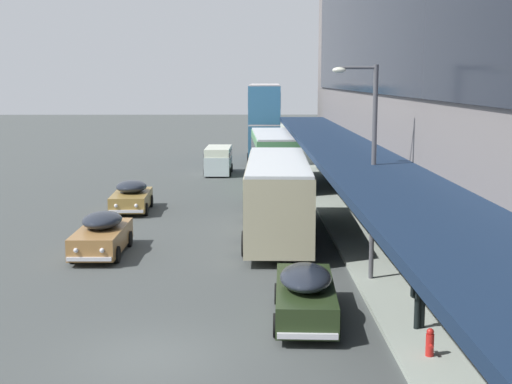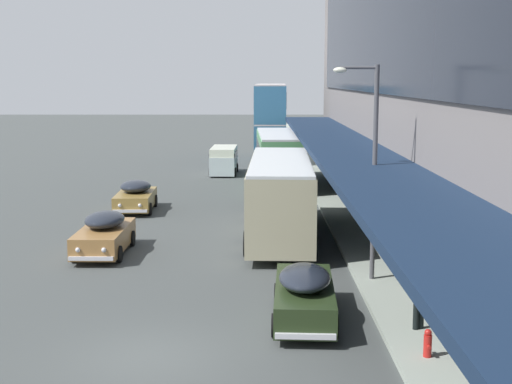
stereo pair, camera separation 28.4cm
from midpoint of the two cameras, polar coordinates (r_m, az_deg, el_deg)
ground at (r=18.24m, az=-8.31°, el=-13.00°), size 240.00×240.00×0.00m
transit_bus_kerbside_front at (r=59.40m, az=1.08°, el=5.79°), size 2.95×10.63×6.37m
transit_bus_kerbside_rear at (r=45.18m, az=1.78°, el=2.89°), size 3.01×10.16×3.43m
transit_bus_kerbside_far at (r=30.59m, az=1.98°, el=-0.11°), size 3.09×10.81×3.41m
sedan_lead_near at (r=37.57m, az=-9.64°, el=-0.33°), size 2.02×4.27×1.58m
sedan_second_mid at (r=20.46m, az=4.05°, el=-8.10°), size 1.96×4.85×1.60m
sedan_second_near at (r=28.61m, az=-12.00°, el=-3.29°), size 1.90×4.53×1.64m
vw_van at (r=51.44m, az=-2.66°, el=2.67°), size 2.00×4.60×1.96m
pedestrian_at_kerb at (r=19.76m, az=13.10°, el=-7.78°), size 0.58×0.37×1.86m
street_lamp at (r=23.73m, az=9.19°, el=2.80°), size 1.50×0.28×7.12m
fire_hydrant at (r=18.13m, az=13.79°, el=-11.64°), size 0.20×0.40×0.70m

